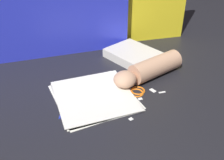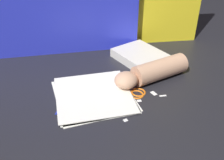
% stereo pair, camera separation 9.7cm
% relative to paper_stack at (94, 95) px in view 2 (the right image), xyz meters
% --- Properties ---
extents(ground_plane, '(6.00, 6.00, 0.00)m').
position_rel_paper_stack_xyz_m(ground_plane, '(0.07, -0.03, -0.00)').
color(ground_plane, black).
extents(paper_stack, '(0.30, 0.31, 0.01)m').
position_rel_paper_stack_xyz_m(paper_stack, '(0.00, 0.00, 0.00)').
color(paper_stack, white).
rests_on(paper_stack, ground_plane).
extents(book_closed, '(0.25, 0.29, 0.04)m').
position_rel_paper_stack_xyz_m(book_closed, '(0.28, 0.20, 0.02)').
color(book_closed, silver).
rests_on(book_closed, ground_plane).
extents(scissors, '(0.16, 0.17, 0.01)m').
position_rel_paper_stack_xyz_m(scissors, '(0.15, -0.02, 0.00)').
color(scissors, silver).
rests_on(scissors, ground_plane).
extents(hand_forearm, '(0.34, 0.15, 0.08)m').
position_rel_paper_stack_xyz_m(hand_forearm, '(0.25, 0.03, 0.04)').
color(hand_forearm, tan).
rests_on(hand_forearm, ground_plane).
extents(paper_scrap_near, '(0.03, 0.01, 0.00)m').
position_rel_paper_stack_xyz_m(paper_scrap_near, '(0.25, -0.08, -0.00)').
color(paper_scrap_near, white).
rests_on(paper_scrap_near, ground_plane).
extents(paper_scrap_mid, '(0.02, 0.02, 0.00)m').
position_rel_paper_stack_xyz_m(paper_scrap_mid, '(0.07, -0.17, -0.00)').
color(paper_scrap_mid, white).
rests_on(paper_scrap_mid, ground_plane).
extents(paper_scrap_far, '(0.02, 0.02, 0.00)m').
position_rel_paper_stack_xyz_m(paper_scrap_far, '(0.15, -0.08, -0.00)').
color(paper_scrap_far, white).
rests_on(paper_scrap_far, ground_plane).
extents(paper_scrap_side, '(0.02, 0.03, 0.00)m').
position_rel_paper_stack_xyz_m(paper_scrap_side, '(0.22, -0.06, -0.00)').
color(paper_scrap_side, white).
rests_on(paper_scrap_side, ground_plane).
extents(pen, '(0.07, 0.12, 0.01)m').
position_rel_paper_stack_xyz_m(pen, '(-0.12, -0.01, -0.00)').
color(pen, '#2333B2').
rests_on(pen, ground_plane).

